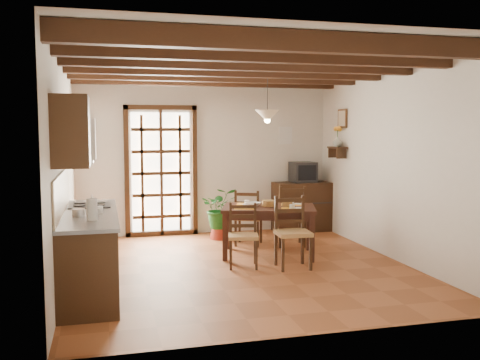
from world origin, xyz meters
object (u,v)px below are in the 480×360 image
object	(u,v)px
potted_plant	(221,206)
chair_near_right	(293,246)
kitchen_counter	(89,251)
chair_far_right	(290,227)
chair_far_left	(248,228)
dining_table	(269,213)
crt_tv	(303,172)
pendant_lamp	(267,115)
chair_near_left	(243,247)
sideboard	(303,207)

from	to	relation	value
potted_plant	chair_near_right	bearing A→B (deg)	-75.76
kitchen_counter	chair_far_right	distance (m)	3.51
potted_plant	chair_far_left	bearing A→B (deg)	-61.12
dining_table	chair_near_right	distance (m)	0.83
chair_near_right	crt_tv	distance (m)	2.77
dining_table	potted_plant	xyz separation A→B (m)	(-0.44, 1.36, -0.07)
chair_far_right	pendant_lamp	bearing A→B (deg)	49.32
crt_tv	potted_plant	xyz separation A→B (m)	(-1.61, -0.31, -0.52)
chair_far_right	kitchen_counter	bearing A→B (deg)	38.48
kitchen_counter	chair_far_right	bearing A→B (deg)	28.92
kitchen_counter	chair_near_right	distance (m)	2.67
chair_near_left	kitchen_counter	bearing A→B (deg)	-150.62
chair_near_left	crt_tv	size ratio (longest dim) A/B	1.96
chair_near_right	sideboard	distance (m)	2.66
chair_near_right	dining_table	bearing A→B (deg)	100.94
kitchen_counter	pendant_lamp	size ratio (longest dim) A/B	2.66
dining_table	chair_far_left	world-z (taller)	chair_far_left
chair_near_right	kitchen_counter	bearing A→B (deg)	-168.16
chair_near_right	chair_far_left	xyz separation A→B (m)	(-0.21, 1.52, -0.02)
chair_near_right	potted_plant	world-z (taller)	potted_plant
potted_plant	pendant_lamp	size ratio (longest dim) A/B	2.15
dining_table	chair_near_right	size ratio (longest dim) A/B	1.61
potted_plant	dining_table	bearing A→B (deg)	-72.20
chair_near_right	chair_far_left	distance (m)	1.53
chair_far_right	sideboard	size ratio (longest dim) A/B	0.92
chair_far_left	sideboard	world-z (taller)	chair_far_left
pendant_lamp	chair_near_left	bearing A→B (deg)	-129.59
chair_near_right	sideboard	xyz separation A→B (m)	(1.07, 2.43, 0.15)
chair_near_left	pendant_lamp	size ratio (longest dim) A/B	1.02
chair_far_right	sideboard	world-z (taller)	chair_far_right
sideboard	pendant_lamp	bearing A→B (deg)	-127.58
sideboard	crt_tv	size ratio (longest dim) A/B	2.41
kitchen_counter	pendant_lamp	bearing A→B (deg)	26.26
dining_table	crt_tv	world-z (taller)	crt_tv
chair_far_left	potted_plant	xyz separation A→B (m)	(-0.33, 0.60, 0.29)
chair_near_right	chair_far_right	world-z (taller)	chair_far_right
crt_tv	kitchen_counter	bearing A→B (deg)	-144.93
kitchen_counter	chair_near_right	xyz separation A→B (m)	(2.63, 0.39, -0.17)
chair_far_right	pendant_lamp	size ratio (longest dim) A/B	1.16
chair_near_right	potted_plant	distance (m)	2.20
sideboard	potted_plant	distance (m)	1.65
sideboard	kitchen_counter	bearing A→B (deg)	-143.56
crt_tv	pendant_lamp	bearing A→B (deg)	-129.00
dining_table	potted_plant	distance (m)	1.43
chair_far_right	crt_tv	distance (m)	1.51
chair_near_left	sideboard	distance (m)	2.81
dining_table	pendant_lamp	xyz separation A→B (m)	(0.00, 0.10, 1.44)
sideboard	potted_plant	xyz separation A→B (m)	(-1.61, -0.32, 0.12)
sideboard	potted_plant	world-z (taller)	potted_plant
dining_table	chair_far_left	distance (m)	0.84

